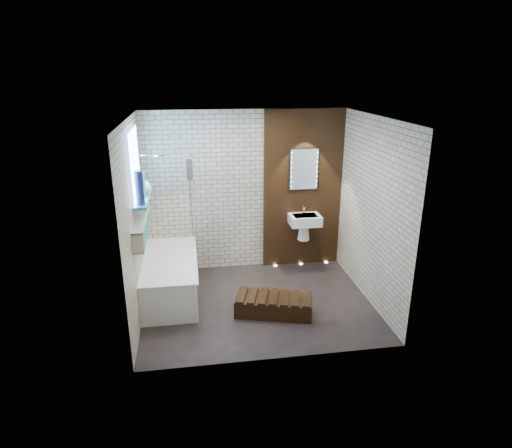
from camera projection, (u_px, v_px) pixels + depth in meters
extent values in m
plane|color=black|center=(258.00, 303.00, 6.32)|extent=(3.20, 3.20, 0.00)
cube|color=#B3A48E|center=(245.00, 192.00, 7.10)|extent=(3.20, 0.04, 2.60)
cube|color=#B3A48E|center=(277.00, 256.00, 4.68)|extent=(3.20, 0.04, 2.60)
cube|color=#B3A48E|center=(135.00, 223.00, 5.65)|extent=(0.04, 2.60, 2.60)
cube|color=#B3A48E|center=(371.00, 211.00, 6.12)|extent=(0.04, 2.60, 2.60)
plane|color=white|center=(258.00, 118.00, 5.46)|extent=(3.20, 3.20, 0.00)
cube|color=black|center=(303.00, 190.00, 7.21)|extent=(1.30, 0.06, 2.60)
cube|color=#7FADE0|center=(134.00, 164.00, 5.75)|extent=(0.03, 1.00, 0.90)
cube|color=teal|center=(143.00, 198.00, 5.92)|extent=(0.18, 1.00, 0.04)
cube|color=teal|center=(143.00, 235.00, 5.88)|extent=(0.14, 1.30, 0.03)
cube|color=#B2A899|center=(141.00, 218.00, 5.80)|extent=(0.14, 1.30, 0.03)
cube|color=#B2A899|center=(138.00, 244.00, 5.25)|extent=(0.14, 0.03, 0.26)
cube|color=#B2A899|center=(146.00, 212.00, 6.43)|extent=(0.14, 0.03, 0.26)
cube|color=white|center=(171.00, 278.00, 6.47)|extent=(0.75, 1.70, 0.55)
cube|color=white|center=(169.00, 260.00, 6.37)|extent=(0.79, 1.74, 0.03)
cylinder|color=silver|center=(180.00, 236.00, 7.05)|extent=(0.04, 0.04, 0.12)
cube|color=white|center=(191.00, 203.00, 6.60)|extent=(0.01, 0.78, 1.40)
cube|color=#292421|center=(189.00, 168.00, 6.23)|extent=(0.09, 0.23, 0.30)
cylinder|color=silver|center=(158.00, 155.00, 6.35)|extent=(0.18, 0.18, 0.02)
cube|color=white|center=(305.00, 220.00, 7.16)|extent=(0.50, 0.36, 0.16)
cone|color=white|center=(304.00, 232.00, 7.28)|extent=(0.20, 0.20, 0.28)
cylinder|color=silver|center=(304.00, 209.00, 7.21)|extent=(0.03, 0.03, 0.14)
cube|color=black|center=(304.00, 169.00, 7.06)|extent=(0.50, 0.02, 0.70)
cube|color=silver|center=(304.00, 169.00, 7.05)|extent=(0.45, 0.01, 0.65)
cube|color=black|center=(274.00, 305.00, 6.03)|extent=(1.12, 0.73, 0.23)
cylinder|color=maroon|center=(144.00, 223.00, 6.08)|extent=(0.05, 0.05, 0.13)
cylinder|color=maroon|center=(139.00, 241.00, 5.42)|extent=(0.06, 0.06, 0.14)
cylinder|color=#995617|center=(141.00, 237.00, 5.59)|extent=(0.06, 0.06, 0.11)
cylinder|color=#16183E|center=(140.00, 188.00, 5.50)|extent=(0.10, 0.10, 0.44)
sphere|color=white|center=(144.00, 188.00, 5.98)|extent=(0.20, 0.20, 0.20)
cylinder|color=teal|center=(142.00, 185.00, 5.84)|extent=(0.08, 0.08, 0.33)
cylinder|color=#FFD899|center=(275.00, 265.00, 7.51)|extent=(0.06, 0.06, 0.01)
cylinder|color=#FFD899|center=(301.00, 264.00, 7.58)|extent=(0.06, 0.06, 0.01)
cylinder|color=#FFD899|center=(326.00, 262.00, 7.64)|extent=(0.06, 0.06, 0.01)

